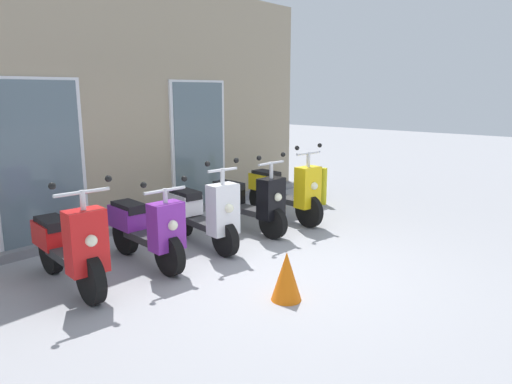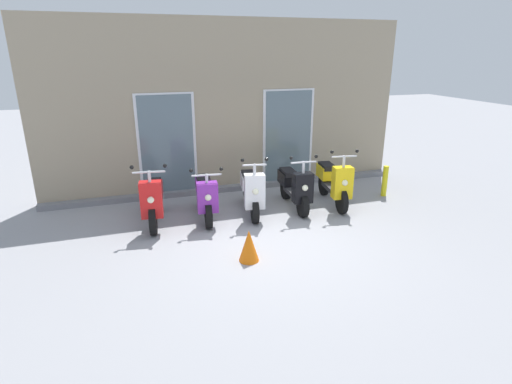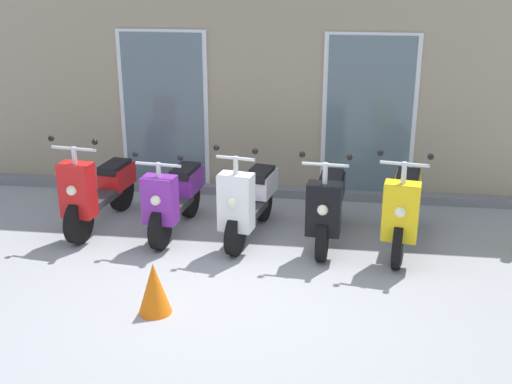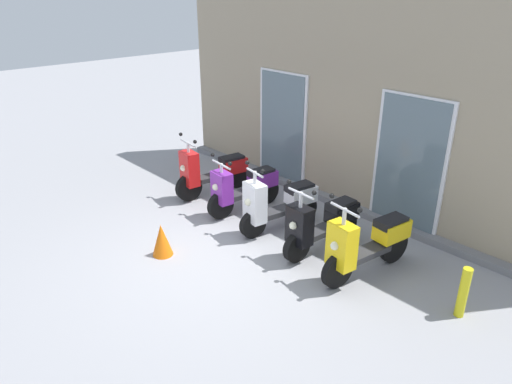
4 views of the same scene
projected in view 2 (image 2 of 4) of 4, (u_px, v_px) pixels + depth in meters
ground_plane at (273, 240)px, 7.13m from camera, size 40.00×40.00×0.00m
storefront_facade at (228, 110)px, 9.27m from camera, size 8.36×0.50×3.82m
scooter_red at (154, 199)px, 7.69m from camera, size 0.62×1.65×1.29m
scooter_purple at (205, 196)px, 7.94m from camera, size 0.61×1.54×1.15m
scooter_white at (251, 190)px, 8.16m from camera, size 0.61×1.55×1.27m
scooter_black at (294, 187)px, 8.45m from camera, size 0.58×1.56×1.25m
scooter_yellow at (333, 182)px, 8.63m from camera, size 0.63×1.66×1.31m
curb_bollard at (385, 181)px, 9.19m from camera, size 0.12×0.12×0.70m
traffic_cone at (249, 246)px, 6.35m from camera, size 0.32×0.32×0.52m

